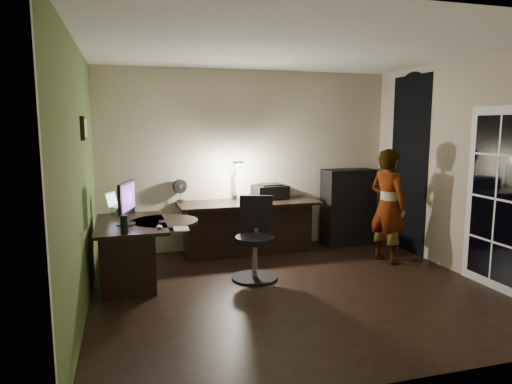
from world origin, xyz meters
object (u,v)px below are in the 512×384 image
object	(u,v)px
cabinet	(348,207)
monitor	(125,209)
desk_right	(249,227)
office_chair	(255,239)
desk_left	(132,253)
person	(388,206)

from	to	relation	value
cabinet	monitor	size ratio (longest dim) A/B	2.18
desk_right	monitor	world-z (taller)	monitor
office_chair	monitor	bearing A→B (deg)	-165.04
desk_left	cabinet	size ratio (longest dim) A/B	1.08
office_chair	person	bearing A→B (deg)	26.80
desk_left	monitor	distance (m)	0.56
cabinet	person	distance (m)	1.04
monitor	office_chair	world-z (taller)	monitor
monitor	office_chair	distance (m)	1.57
desk_right	monitor	size ratio (longest dim) A/B	3.76
desk_left	office_chair	xyz separation A→B (m)	(1.45, -0.26, 0.13)
office_chair	person	world-z (taller)	person
cabinet	monitor	bearing A→B (deg)	-163.99
desk_left	desk_right	bearing A→B (deg)	27.12
desk_right	cabinet	bearing A→B (deg)	2.30
office_chair	cabinet	bearing A→B (deg)	53.73
person	desk_right	bearing A→B (deg)	42.75
cabinet	desk_left	bearing A→B (deg)	-165.46
desk_right	person	xyz separation A→B (m)	(1.73, -0.93, 0.40)
office_chair	person	xyz separation A→B (m)	(1.96, 0.22, 0.28)
monitor	desk_left	bearing A→B (deg)	82.55
desk_right	office_chair	distance (m)	1.17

